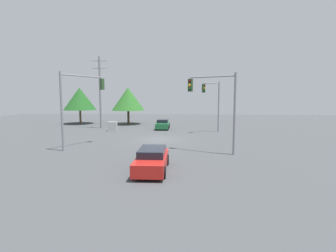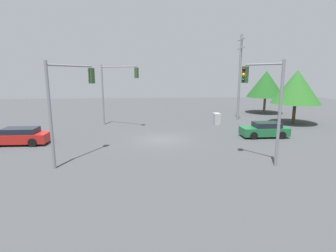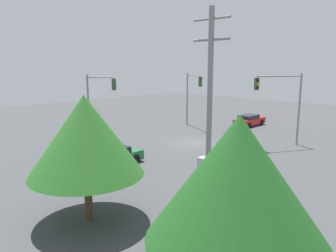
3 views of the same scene
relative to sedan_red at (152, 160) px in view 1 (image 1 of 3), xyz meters
The scene contains 10 objects.
ground_plane 11.62m from the sedan_red, 86.58° to the right, with size 80.00×80.00×0.00m, color #424447.
sedan_red is the anchor object (origin of this frame).
sedan_green 20.84m from the sedan_red, 87.25° to the right, with size 1.85×4.09×1.35m.
traffic_signal_main 18.86m from the sedan_red, 107.56° to the right, with size 2.37×1.82×6.41m.
traffic_signal_cross 7.96m from the sedan_red, 129.14° to the right, with size 3.67×2.07×6.33m.
traffic_signal_aux 10.77m from the sedan_red, 43.93° to the right, with size 2.55×4.16×6.56m.
utility_pole_tall 24.08m from the sedan_red, 64.97° to the right, with size 2.20×0.28×10.15m.
electrical_cabinet 19.55m from the sedan_red, 67.70° to the right, with size 1.18×0.63×1.24m, color #B2B2AD.
tree_corner 31.40m from the sedan_red, 60.55° to the right, with size 5.30×5.30×6.02m.
tree_left 28.14m from the sedan_red, 75.12° to the right, with size 5.34×5.34×6.02m.
Camera 1 is at (-2.60, 27.17, 4.50)m, focal length 28.00 mm.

